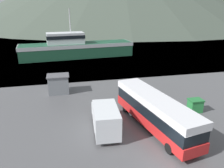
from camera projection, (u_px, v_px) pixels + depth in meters
The scene contains 8 objects.
ground_plane at pixel (170, 164), 16.13m from camera, with size 400.00×400.00×0.00m, color #4C4C4F.
water_surface at pixel (73, 24), 144.82m from camera, with size 240.00×240.00×0.00m, color slate.
tour_bus at pixel (154, 110), 20.50m from camera, with size 4.42×11.49×3.13m.
delivery_van at pixel (105, 118), 19.99m from camera, with size 2.53×5.97×2.57m.
fishing_boat at pixel (76, 47), 49.24m from camera, with size 25.51×7.66×10.60m.
storage_bin at pixel (195, 105), 23.91m from camera, with size 1.50×1.19×1.45m.
dock_kiosk at pixel (58, 84), 28.94m from camera, with size 2.86×2.23×2.48m.
small_boat at pixel (45, 54), 50.97m from camera, with size 5.22×6.42×0.98m.
Camera 1 is at (-7.05, -11.96, 10.98)m, focal length 35.00 mm.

